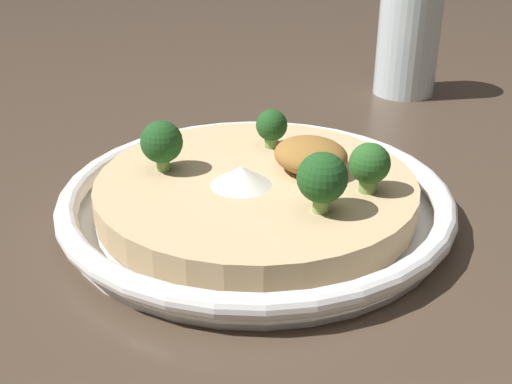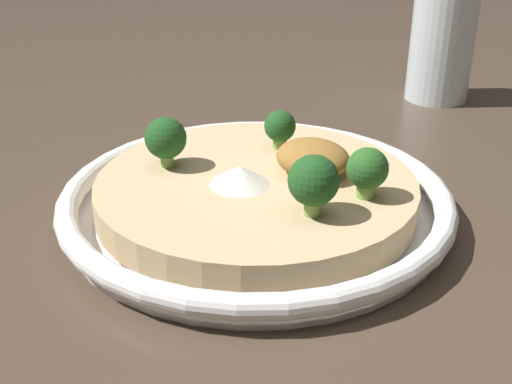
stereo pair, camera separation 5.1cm
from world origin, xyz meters
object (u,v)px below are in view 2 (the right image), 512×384
broccoli_front_left (367,170)px  drinking_glass (441,47)px  broccoli_front_right (280,127)px  broccoli_right (166,139)px  risotto_bowl (256,197)px  broccoli_left (313,182)px

broccoli_front_left → drinking_glass: size_ratio=0.30×
broccoli_front_right → broccoli_front_left: (-0.11, 0.02, 0.00)m
broccoli_right → risotto_bowl: bearing=-148.6°
broccoli_right → broccoli_front_right: bearing=-107.7°
broccoli_front_right → broccoli_right: 0.10m
risotto_bowl → broccoli_front_left: broccoli_front_left is taller
broccoli_front_left → broccoli_left: (0.01, 0.05, 0.00)m
risotto_bowl → broccoli_left: 0.08m
risotto_bowl → broccoli_right: 0.09m
broccoli_left → drinking_glass: drinking_glass is taller
risotto_bowl → broccoli_front_right: (0.03, -0.06, 0.04)m
broccoli_right → drinking_glass: bearing=-87.1°
risotto_bowl → broccoli_front_right: bearing=-58.9°
broccoli_front_left → broccoli_right: 0.16m
broccoli_front_right → broccoli_right: (0.03, 0.10, 0.00)m
broccoli_front_left → drinking_glass: 0.37m
broccoli_left → drinking_glass: bearing=-67.3°
broccoli_right → broccoli_left: (-0.14, -0.03, 0.00)m
risotto_bowl → broccoli_front_right: size_ratio=9.20×
risotto_bowl → broccoli_right: bearing=31.4°
broccoli_front_right → broccoli_left: 0.13m
broccoli_front_left → broccoli_left: bearing=83.2°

